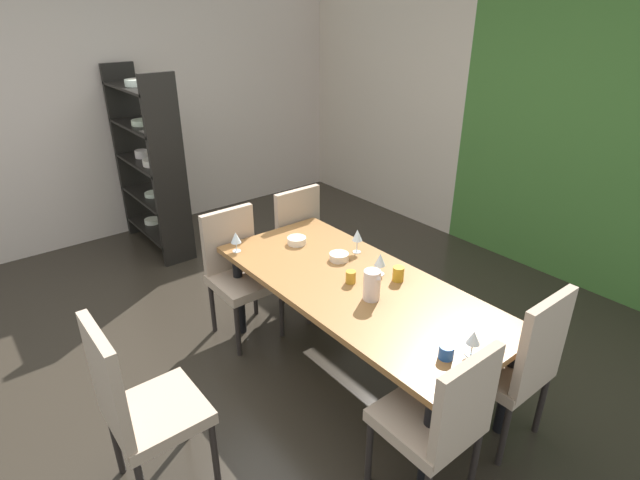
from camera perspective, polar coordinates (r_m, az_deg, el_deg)
name	(u,v)px	position (r m, az deg, el deg)	size (l,w,h in m)	color
ground_plane	(247,347)	(3.87, -8.31, -11.99)	(5.47, 5.80, 0.02)	#2A241D
back_panel_interior	(382,87)	(6.11, 7.11, 16.92)	(2.41, 0.10, 2.87)	beige
garden_window_panel	(632,130)	(4.65, 32.09, 10.65)	(3.06, 0.10, 2.87)	#3F6C2C
left_interior_panel	(99,101)	(5.66, -23.90, 14.35)	(0.10, 5.80, 2.87)	beige
dining_table	(357,294)	(3.20, 4.21, -6.14)	(2.03, 0.89, 0.72)	#8F5E32
chair_left_near	(238,268)	(3.77, -9.30, -3.16)	(0.45, 0.44, 0.97)	tan
chair_right_far	(517,361)	(3.01, 21.55, -12.71)	(0.44, 0.44, 1.01)	tan
chair_left_far	(307,244)	(4.07, -1.52, -0.45)	(0.45, 0.44, 0.98)	tan
chair_head_near	(138,404)	(2.69, -20.10, -17.20)	(0.44, 0.44, 1.05)	tan
chair_right_near	(440,418)	(2.59, 13.57, -19.13)	(0.44, 0.44, 0.96)	tan
display_shelf	(148,161)	(5.25, -19.01, 8.57)	(1.03, 0.32, 1.80)	black
wine_glass_corner	(380,260)	(3.23, 6.89, -2.30)	(0.07, 0.07, 0.15)	silver
wine_glass_east	(357,236)	(3.49, 4.29, 0.49)	(0.07, 0.07, 0.18)	silver
wine_glass_left	(474,338)	(2.63, 17.14, -10.70)	(0.07, 0.07, 0.14)	silver
wine_glass_rear	(236,238)	(3.55, -9.60, 0.24)	(0.07, 0.07, 0.15)	silver
serving_bowl_front	(297,241)	(3.65, -2.67, -0.06)	(0.14, 0.14, 0.05)	#F2E2CA
serving_bowl_south	(339,257)	(3.43, 2.19, -1.91)	(0.13, 0.13, 0.05)	beige
cup_right	(351,277)	(3.15, 3.53, -4.23)	(0.06, 0.06, 0.08)	#BA8525
cup_north	(398,274)	(3.20, 8.94, -3.84)	(0.07, 0.07, 0.10)	#B98720
cup_near_window	(446,352)	(2.61, 14.23, -12.30)	(0.08, 0.08, 0.07)	#1E4CA0
pitcher_near_shelf	(372,285)	(2.97, 5.95, -5.12)	(0.11, 0.10, 0.19)	beige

